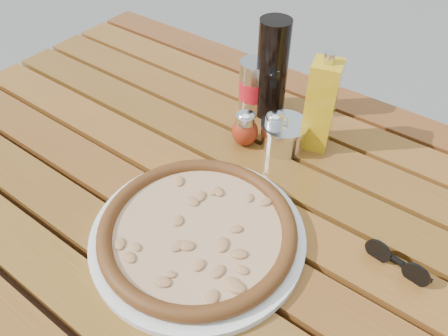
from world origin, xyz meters
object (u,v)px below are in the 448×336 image
Objects in this scene: pepper_shaker at (245,128)px; dark_bottle at (272,70)px; parmesan_tin at (284,134)px; plate at (198,235)px; soda_can at (254,87)px; olive_oil_cruet at (321,105)px; pizza at (198,230)px; oregano_shaker at (274,129)px; sunglasses at (397,262)px; table at (218,212)px.

pepper_shaker is 0.37× the size of dark_bottle.
pepper_shaker is 0.08m from parmesan_tin.
plate is at bearing -88.13° from parmesan_tin.
olive_oil_cruet is (0.17, -0.03, 0.04)m from soda_can.
plate is 0.02m from pizza.
olive_oil_cruet is (0.12, 0.08, 0.06)m from pepper_shaker.
oregano_shaker is 0.79× the size of parmesan_tin.
pepper_shaker is 0.38m from sunglasses.
table is 0.18m from pepper_shaker.
oregano_shaker is 0.13m from dark_bottle.
oregano_shaker is at bearing 95.80° from pizza.
table is at bearing -70.98° from soda_can.
table is 6.67× the size of olive_oil_cruet.
sunglasses is at bearing -28.16° from soda_can.
soda_can reaches higher than pizza.
pizza is at bearing -69.97° from soda_can.
plate is 0.27m from pepper_shaker.
plate is at bearing -147.14° from sunglasses.
dark_bottle is at bearing 104.36° from pizza.
pepper_shaker is at bearing -64.19° from soda_can.
parmesan_tin is (0.12, -0.07, -0.03)m from soda_can.
olive_oil_cruet is (0.04, 0.34, 0.09)m from plate.
pizza is at bearing -88.13° from parmesan_tin.
oregano_shaker reaches higher than plate.
pizza is 0.39m from soda_can.
pizza is 0.29m from oregano_shaker.
pepper_shaker is at bearing -146.15° from oregano_shaker.
soda_can is (-0.13, 0.37, 0.05)m from plate.
plate is at bearing -126.87° from pizza.
dark_bottle reaches higher than plate.
pepper_shaker is at bearing -144.33° from olive_oil_cruet.
pepper_shaker is 0.16m from olive_oil_cruet.
table is at bearing -77.21° from pepper_shaker.
oregano_shaker is at bearing -143.06° from olive_oil_cruet.
table is at bearing 112.09° from pizza.
olive_oil_cruet reaches higher than sunglasses.
pizza is 0.32m from sunglasses.
oregano_shaker reaches higher than pizza.
oregano_shaker is at bearing 83.42° from table.
pizza is at bearing -96.75° from olive_oil_cruet.
soda_can reaches higher than plate.
table is at bearing -96.58° from oregano_shaker.
olive_oil_cruet is at bearing 36.94° from oregano_shaker.
soda_can reaches higher than parmesan_tin.
table is 0.15m from plate.
pepper_shaker reaches higher than table.
plate is 0.39m from soda_can.
oregano_shaker reaches higher than sunglasses.
soda_can is at bearing 142.54° from oregano_shaker.
dark_bottle reaches higher than pizza.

